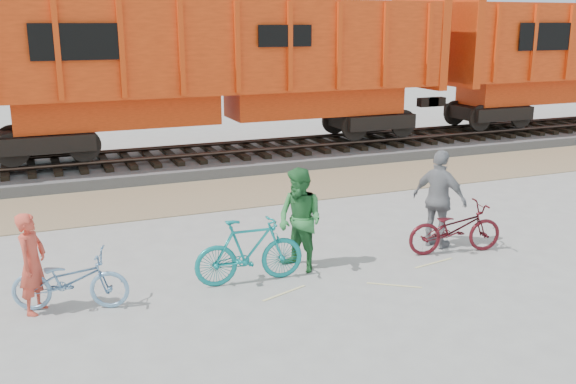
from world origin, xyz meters
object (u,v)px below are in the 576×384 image
at_px(bicycle_teal, 249,251).
at_px(person_man, 300,220).
at_px(person_solo, 32,263).
at_px(bicycle_blue, 70,280).
at_px(bicycle_maroon, 455,228).
at_px(hopper_car_center, 221,64).
at_px(person_woman, 439,199).

xyz_separation_m(bicycle_teal, person_man, (1.00, 0.20, 0.35)).
bearing_deg(person_man, person_solo, -114.08).
bearing_deg(bicycle_blue, bicycle_maroon, -73.68).
height_order(bicycle_teal, person_man, person_man).
bearing_deg(bicycle_teal, hopper_car_center, -10.86).
relative_size(person_solo, person_woman, 0.81).
distance_m(bicycle_blue, person_woman, 6.78).
bearing_deg(hopper_car_center, person_woman, -79.78).
relative_size(hopper_car_center, person_man, 7.71).
relative_size(hopper_car_center, bicycle_teal, 7.56).
relative_size(bicycle_teal, person_woman, 0.97).
bearing_deg(person_solo, person_woman, -59.83).
bearing_deg(bicycle_blue, person_solo, 96.53).
xyz_separation_m(bicycle_teal, person_woman, (3.93, 0.28, 0.39)).
relative_size(bicycle_blue, person_woman, 0.92).
distance_m(hopper_car_center, person_solo, 10.85).
xyz_separation_m(bicycle_blue, bicycle_teal, (2.83, -0.06, 0.10)).
xyz_separation_m(hopper_car_center, bicycle_teal, (-2.33, -9.15, -2.45)).
relative_size(bicycle_blue, bicycle_teal, 0.94).
height_order(bicycle_teal, person_solo, person_solo).
distance_m(bicycle_maroon, person_man, 3.08).
xyz_separation_m(person_solo, person_man, (4.33, 0.04, 0.14)).
relative_size(hopper_car_center, person_solo, 9.08).
height_order(bicycle_blue, bicycle_teal, bicycle_teal).
bearing_deg(person_woman, bicycle_teal, 68.72).
distance_m(hopper_car_center, bicycle_maroon, 9.76).
xyz_separation_m(bicycle_maroon, person_woman, (-0.10, 0.40, 0.47)).
height_order(bicycle_blue, bicycle_maroon, bicycle_maroon).
bearing_deg(bicycle_maroon, bicycle_blue, 98.60).
bearing_deg(person_woman, person_solo, 65.55).
bearing_deg(person_solo, bicycle_maroon, -62.96).
height_order(bicycle_maroon, person_woman, person_woman).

